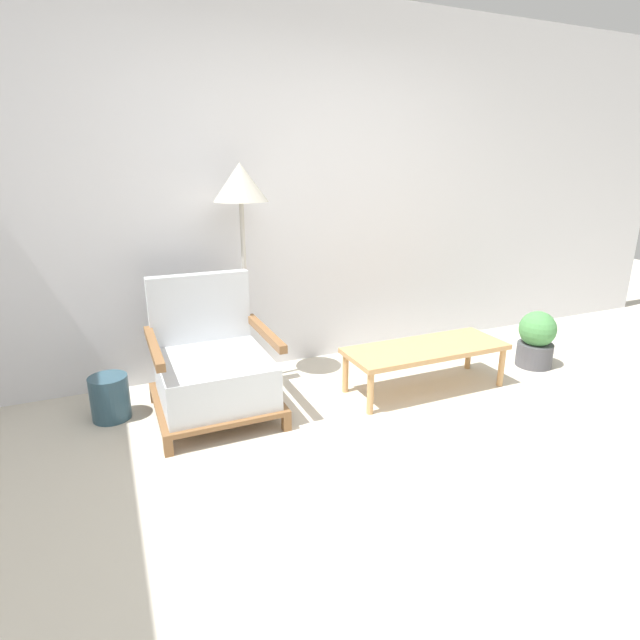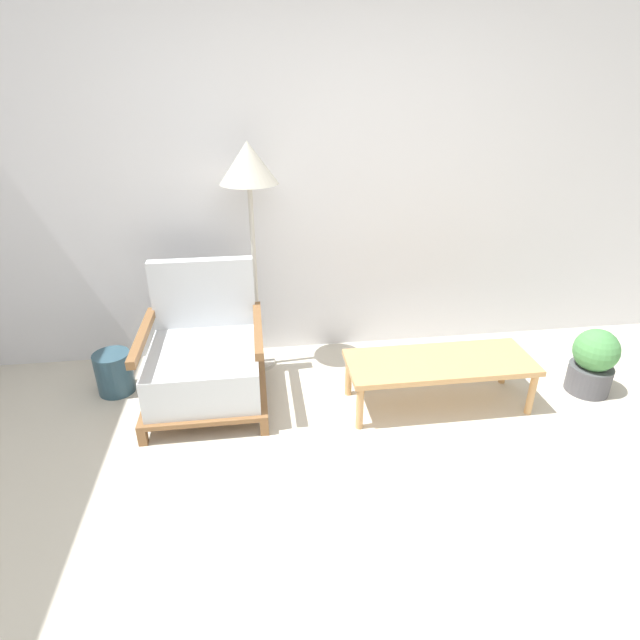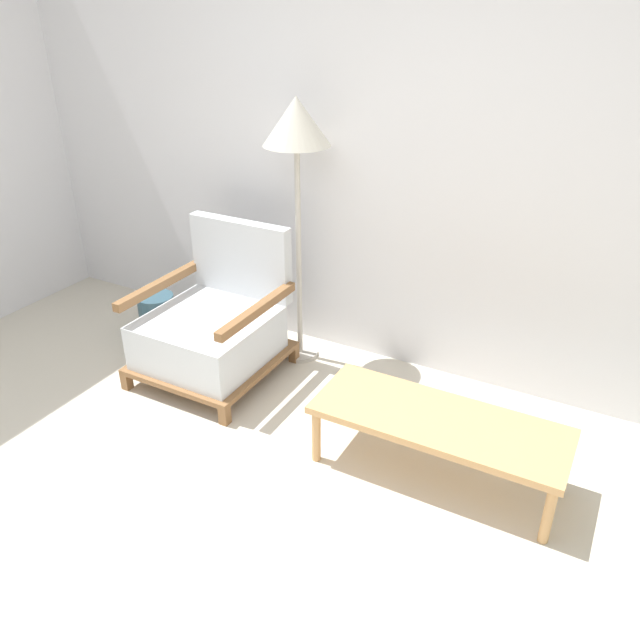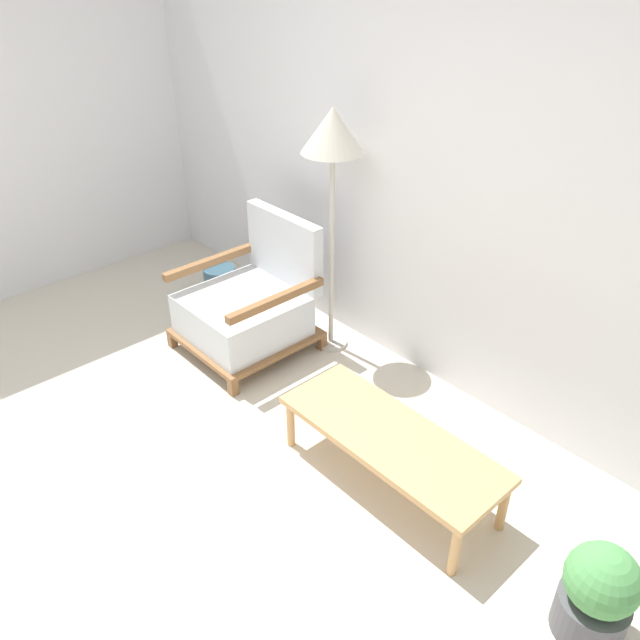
# 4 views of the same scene
# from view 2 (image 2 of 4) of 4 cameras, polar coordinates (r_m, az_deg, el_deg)

# --- Properties ---
(ground_plane) EXTENTS (14.00, 14.00, 0.00)m
(ground_plane) POSITION_cam_2_polar(r_m,az_deg,el_deg) (2.40, 6.61, -26.62)
(ground_plane) COLOR beige
(wall_back) EXTENTS (8.00, 0.06, 2.70)m
(wall_back) POSITION_cam_2_polar(r_m,az_deg,el_deg) (3.53, -0.51, 17.00)
(wall_back) COLOR silver
(wall_back) RESTS_ON ground_plane
(armchair) EXTENTS (0.74, 0.77, 0.86)m
(armchair) POSITION_cam_2_polar(r_m,az_deg,el_deg) (3.22, -13.02, -4.37)
(armchair) COLOR brown
(armchair) RESTS_ON ground_plane
(floor_lamp) EXTENTS (0.37, 0.37, 1.56)m
(floor_lamp) POSITION_cam_2_polar(r_m,az_deg,el_deg) (3.24, -8.14, 16.11)
(floor_lamp) COLOR #B7B2A8
(floor_lamp) RESTS_ON ground_plane
(coffee_table) EXTENTS (1.16, 0.44, 0.32)m
(coffee_table) POSITION_cam_2_polar(r_m,az_deg,el_deg) (3.20, 13.52, -5.01)
(coffee_table) COLOR tan
(coffee_table) RESTS_ON ground_plane
(vase) EXTENTS (0.24, 0.24, 0.28)m
(vase) POSITION_cam_2_polar(r_m,az_deg,el_deg) (3.58, -22.45, -5.58)
(vase) COLOR #2D4C5B
(vase) RESTS_ON ground_plane
(potted_plant) EXTENTS (0.28, 0.28, 0.45)m
(potted_plant) POSITION_cam_2_polar(r_m,az_deg,el_deg) (3.74, 28.76, -4.15)
(potted_plant) COLOR #4C4C51
(potted_plant) RESTS_ON ground_plane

